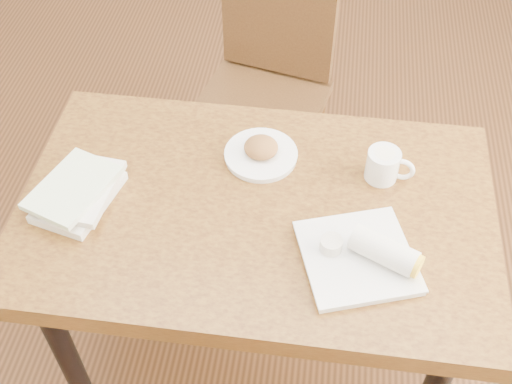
# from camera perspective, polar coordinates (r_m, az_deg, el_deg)

# --- Properties ---
(ground) EXTENTS (4.00, 5.00, 0.01)m
(ground) POSITION_cam_1_polar(r_m,az_deg,el_deg) (2.20, 0.00, -14.03)
(ground) COLOR #472814
(ground) RESTS_ON ground
(table) EXTENTS (1.17, 0.72, 0.75)m
(table) POSITION_cam_1_polar(r_m,az_deg,el_deg) (1.64, 0.00, -3.27)
(table) COLOR brown
(table) RESTS_ON ground
(chair_far) EXTENTS (0.50, 0.50, 0.95)m
(chair_far) POSITION_cam_1_polar(r_m,az_deg,el_deg) (2.27, 0.99, 10.27)
(chair_far) COLOR #432B13
(chair_far) RESTS_ON ground
(plate_scone) EXTENTS (0.19, 0.19, 0.06)m
(plate_scone) POSITION_cam_1_polar(r_m,az_deg,el_deg) (1.67, 0.45, 3.56)
(plate_scone) COLOR white
(plate_scone) RESTS_ON table
(coffee_mug) EXTENTS (0.12, 0.08, 0.08)m
(coffee_mug) POSITION_cam_1_polar(r_m,az_deg,el_deg) (1.64, 11.33, 2.38)
(coffee_mug) COLOR white
(coffee_mug) RESTS_ON table
(plate_burrito) EXTENTS (0.31, 0.31, 0.08)m
(plate_burrito) POSITION_cam_1_polar(r_m,az_deg,el_deg) (1.47, 9.73, -5.54)
(plate_burrito) COLOR white
(plate_burrito) RESTS_ON table
(book_stack) EXTENTS (0.21, 0.26, 0.06)m
(book_stack) POSITION_cam_1_polar(r_m,az_deg,el_deg) (1.62, -15.50, 0.01)
(book_stack) COLOR white
(book_stack) RESTS_ON table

